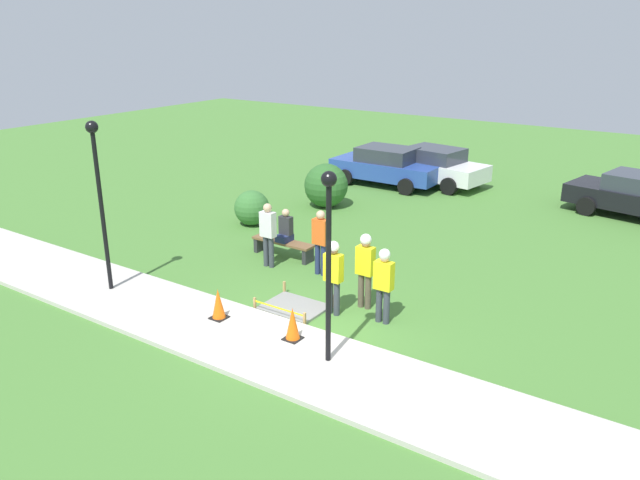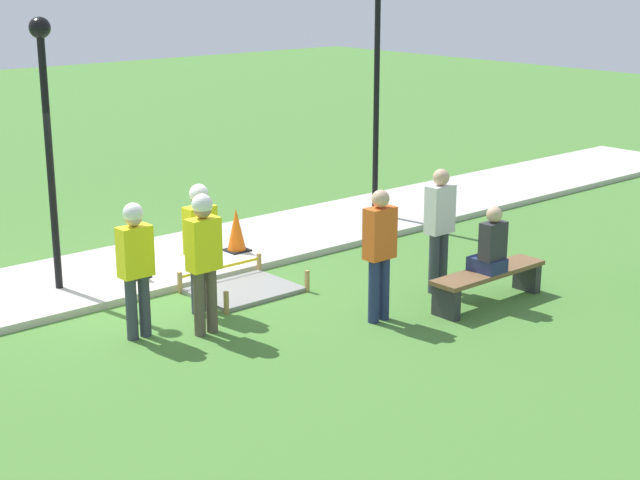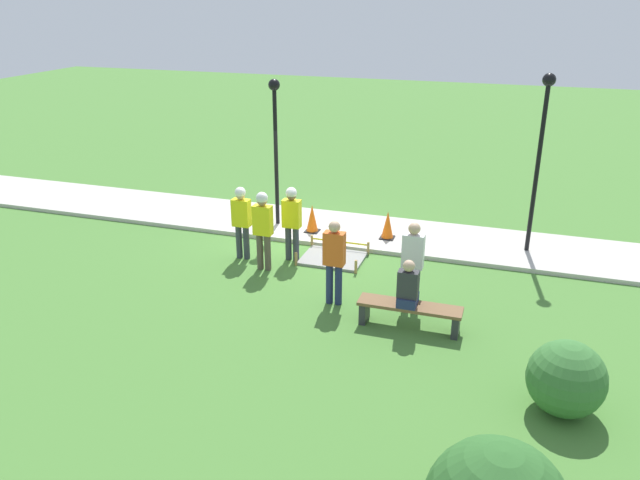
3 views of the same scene
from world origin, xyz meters
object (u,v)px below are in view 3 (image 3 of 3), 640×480
traffic_cone_near_patch (388,225)px  bystander_in_gray_shirt (413,260)px  traffic_cone_far_patch (312,218)px  bystander_in_orange_shirt (334,258)px  worker_trainee (292,218)px  lamppost_near (275,131)px  worker_assistant (263,224)px  person_seated_on_bench (408,288)px  park_bench (410,311)px  worker_supervisor (241,217)px  lamppost_far (541,139)px

traffic_cone_near_patch → bystander_in_gray_shirt: size_ratio=0.39×
traffic_cone_far_patch → bystander_in_orange_shirt: (-1.57, 3.32, 0.53)m
worker_trainee → lamppost_near: 2.63m
worker_assistant → person_seated_on_bench: bearing=155.0°
traffic_cone_far_patch → park_bench: bearing=129.5°
person_seated_on_bench → bystander_in_orange_shirt: bearing=-19.3°
person_seated_on_bench → worker_supervisor: bearing=-26.0°
person_seated_on_bench → lamppost_near: (4.12, -4.13, 1.69)m
bystander_in_gray_shirt → lamppost_near: lamppost_near is taller
lamppost_near → lamppost_far: (-6.12, -0.13, 0.20)m
traffic_cone_near_patch → worker_trainee: (1.81, 1.72, 0.57)m
traffic_cone_far_patch → lamppost_far: bearing=-175.4°
person_seated_on_bench → traffic_cone_far_patch: bearing=-51.3°
worker_supervisor → worker_trainee: 1.13m
person_seated_on_bench → bystander_in_gray_shirt: bystander_in_gray_shirt is taller
park_bench → bystander_in_gray_shirt: bearing=-81.0°
bystander_in_gray_shirt → worker_assistant: bearing=-12.7°
traffic_cone_far_patch → park_bench: (-3.13, 3.80, -0.11)m
worker_supervisor → worker_trainee: bearing=-167.1°
traffic_cone_near_patch → worker_assistant: bearing=47.2°
worker_trainee → bystander_in_gray_shirt: bearing=154.2°
worker_trainee → bystander_in_gray_shirt: (-2.94, 1.43, -0.03)m
traffic_cone_near_patch → lamppost_near: 3.56m
worker_supervisor → lamppost_far: size_ratio=0.42×
person_seated_on_bench → worker_assistant: (3.43, -1.60, 0.23)m
worker_assistant → worker_trainee: 0.78m
traffic_cone_near_patch → person_seated_on_bench: 4.18m
traffic_cone_far_patch → traffic_cone_near_patch: bearing=-175.9°
worker_assistant → bystander_in_gray_shirt: 3.43m
park_bench → person_seated_on_bench: size_ratio=2.09×
worker_trainee → bystander_in_orange_shirt: worker_trainee is taller
park_bench → bystander_in_orange_shirt: 1.75m
lamppost_near → bystander_in_gray_shirt: bearing=140.9°
lamppost_far → lamppost_near: bearing=1.2°
person_seated_on_bench → bystander_in_gray_shirt: (0.08, -0.84, 0.17)m
lamppost_far → worker_assistant: bearing=26.1°
park_bench → worker_trainee: (3.07, -2.22, 0.68)m
worker_trainee → bystander_in_gray_shirt: size_ratio=0.99×
worker_assistant → worker_supervisor: bearing=-31.1°
park_bench → lamppost_near: (4.16, -4.08, 2.17)m
person_seated_on_bench → lamppost_far: lamppost_far is taller
worker_trainee → bystander_in_gray_shirt: bystander_in_gray_shirt is taller
worker_assistant → worker_trainee: worker_assistant is taller
worker_trainee → lamppost_far: size_ratio=0.43×
lamppost_near → worker_supervisor: bearing=89.9°
person_seated_on_bench → worker_supervisor: worker_supervisor is taller
park_bench → lamppost_far: 5.21m
traffic_cone_far_patch → worker_assistant: bearing=81.4°
traffic_cone_far_patch → worker_assistant: size_ratio=0.39×
traffic_cone_near_patch → bystander_in_gray_shirt: 3.39m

